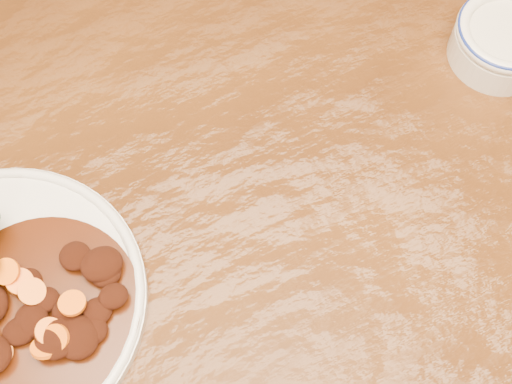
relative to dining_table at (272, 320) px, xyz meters
name	(u,v)px	position (x,y,z in m)	size (l,w,h in m)	color
dining_table	(272,320)	(0.00, 0.00, 0.00)	(1.56, 1.00, 0.75)	#552D0F
mince_stew	(39,315)	(-0.20, 0.06, 0.10)	(0.18, 0.18, 0.03)	#431607
dip_bowl	(504,40)	(0.33, 0.15, 0.11)	(0.11, 0.11, 0.05)	silver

